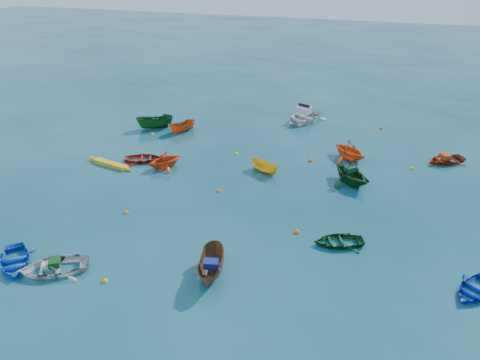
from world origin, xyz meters
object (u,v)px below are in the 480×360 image
(dinghy_blue_sw, at_px, (15,264))
(motorboat_white, at_px, (303,121))
(kayak_yellow, at_px, (111,166))
(dinghy_white_near, at_px, (54,271))
(dinghy_blue_se, at_px, (474,292))

(dinghy_blue_sw, relative_size, motorboat_white, 0.68)
(kayak_yellow, xyz_separation_m, motorboat_white, (12.19, 13.59, 0.00))
(dinghy_white_near, xyz_separation_m, motorboat_white, (8.60, 25.45, 0.00))
(dinghy_blue_sw, relative_size, dinghy_blue_se, 1.11)
(dinghy_blue_sw, xyz_separation_m, motorboat_white, (10.90, 25.58, 0.00))
(dinghy_white_near, distance_m, kayak_yellow, 12.40)
(dinghy_blue_sw, distance_m, dinghy_blue_se, 23.16)
(dinghy_white_near, distance_m, dinghy_blue_se, 20.89)
(dinghy_white_near, height_order, dinghy_blue_se, dinghy_white_near)
(dinghy_blue_se, bearing_deg, dinghy_blue_sw, -135.93)
(dinghy_blue_sw, bearing_deg, dinghy_blue_se, -29.09)
(dinghy_white_near, relative_size, kayak_yellow, 0.93)
(kayak_yellow, relative_size, motorboat_white, 0.82)
(dinghy_white_near, distance_m, motorboat_white, 26.87)
(kayak_yellow, height_order, motorboat_white, motorboat_white)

